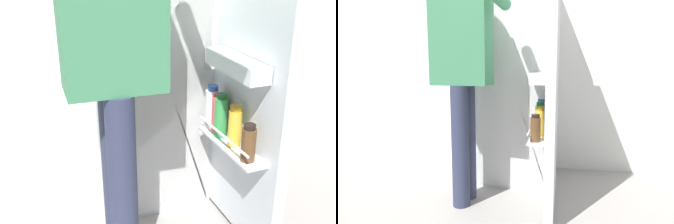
% 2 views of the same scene
% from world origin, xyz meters
% --- Properties ---
extents(ground_plane, '(6.23, 6.23, 0.00)m').
position_xyz_m(ground_plane, '(0.00, 0.00, 0.00)').
color(ground_plane, gray).
extents(kitchen_wall, '(4.40, 0.10, 2.56)m').
position_xyz_m(kitchen_wall, '(0.00, 0.88, 1.28)').
color(kitchen_wall, silver).
rests_on(kitchen_wall, ground_plane).
extents(refrigerator, '(0.64, 1.17, 1.73)m').
position_xyz_m(refrigerator, '(0.03, 0.48, 0.86)').
color(refrigerator, silver).
rests_on(refrigerator, ground_plane).
extents(person, '(0.52, 0.71, 1.68)m').
position_xyz_m(person, '(-0.28, -0.02, 1.01)').
color(person, '#2D334C').
rests_on(person, ground_plane).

